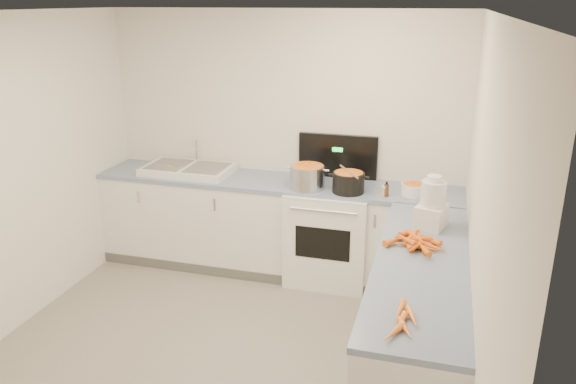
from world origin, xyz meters
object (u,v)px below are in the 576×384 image
(black_pot, at_px, (348,184))
(steel_pot, at_px, (307,178))
(spice_jar, at_px, (384,192))
(sink, at_px, (188,169))
(food_processor, at_px, (432,205))
(extract_bottle, at_px, (386,190))
(stove, at_px, (330,232))
(mixing_bowl, at_px, (413,189))

(black_pot, bearing_deg, steel_pot, 178.91)
(spice_jar, bearing_deg, sink, 175.29)
(steel_pot, bearing_deg, spice_jar, -1.40)
(spice_jar, xyz_separation_m, food_processor, (0.42, -0.62, 0.14))
(spice_jar, bearing_deg, food_processor, -56.03)
(steel_pot, distance_m, food_processor, 1.29)
(sink, distance_m, extract_bottle, 1.98)
(steel_pot, height_order, food_processor, food_processor)
(stove, height_order, steel_pot, stove)
(extract_bottle, distance_m, spice_jar, 0.02)
(sink, distance_m, spice_jar, 1.96)
(spice_jar, bearing_deg, mixing_bowl, 21.79)
(black_pot, bearing_deg, stove, 143.31)
(black_pot, distance_m, mixing_bowl, 0.57)
(steel_pot, relative_size, extract_bottle, 2.95)
(black_pot, relative_size, spice_jar, 3.64)
(sink, relative_size, mixing_bowl, 3.86)
(stove, bearing_deg, spice_jar, -16.08)
(steel_pot, relative_size, black_pot, 1.13)
(extract_bottle, bearing_deg, black_pot, 177.37)
(sink, distance_m, steel_pot, 1.26)
(extract_bottle, bearing_deg, steel_pot, 178.18)
(mixing_bowl, bearing_deg, black_pot, -171.25)
(stove, relative_size, extract_bottle, 12.52)
(extract_bottle, bearing_deg, mixing_bowl, 24.38)
(mixing_bowl, bearing_deg, spice_jar, -158.21)
(stove, distance_m, steel_pot, 0.61)
(stove, bearing_deg, steel_pot, -146.81)
(sink, height_order, black_pot, sink)
(black_pot, distance_m, food_processor, 0.98)
(black_pot, height_order, spice_jar, black_pot)
(black_pot, height_order, extract_bottle, black_pot)
(food_processor, bearing_deg, mixing_bowl, 103.85)
(mixing_bowl, bearing_deg, sink, 178.32)
(stove, relative_size, sink, 1.58)
(spice_jar, bearing_deg, steel_pot, 178.60)
(sink, bearing_deg, extract_bottle, -4.84)
(sink, height_order, spice_jar, sink)
(mixing_bowl, distance_m, spice_jar, 0.26)
(sink, xyz_separation_m, food_processor, (2.37, -0.78, 0.14))
(stove, relative_size, mixing_bowl, 6.11)
(black_pot, distance_m, extract_bottle, 0.34)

